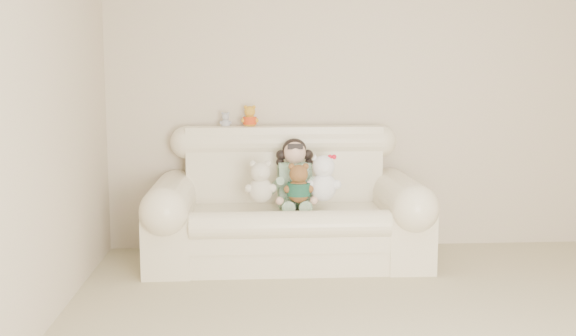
{
  "coord_description": "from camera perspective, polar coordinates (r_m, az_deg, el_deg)",
  "views": [
    {
      "loc": [
        -1.12,
        -3.01,
        1.42
      ],
      "look_at": [
        -0.81,
        1.9,
        0.75
      ],
      "focal_mm": 41.76,
      "sensor_mm": 36.0,
      "label": 1
    }
  ],
  "objects": [
    {
      "name": "white_cat",
      "position": [
        4.99,
        3.03,
        -0.43
      ],
      "size": [
        0.33,
        0.29,
        0.42
      ],
      "primitive_type": null,
      "rotation": [
        0.0,
        0.0,
        0.38
      ],
      "color": "white",
      "rests_on": "sofa"
    },
    {
      "name": "brown_teddy",
      "position": [
        4.93,
        0.91,
        -0.97
      ],
      "size": [
        0.25,
        0.22,
        0.34
      ],
      "primitive_type": null,
      "rotation": [
        0.0,
        0.0,
        -0.24
      ],
      "color": "brown",
      "rests_on": "sofa"
    },
    {
      "name": "sofa",
      "position": [
        5.1,
        -0.07,
        -2.47
      ],
      "size": [
        2.1,
        0.95,
        1.03
      ],
      "primitive_type": null,
      "color": "#FAE7CA",
      "rests_on": "floor"
    },
    {
      "name": "cream_teddy",
      "position": [
        4.92,
        -2.37,
        -0.84
      ],
      "size": [
        0.26,
        0.22,
        0.37
      ],
      "primitive_type": null,
      "rotation": [
        0.0,
        0.0,
        -0.16
      ],
      "color": "silver",
      "rests_on": "sofa"
    },
    {
      "name": "grey_mini_plush",
      "position": [
        5.4,
        -5.34,
        4.2
      ],
      "size": [
        0.11,
        0.1,
        0.16
      ],
      "primitive_type": null,
      "rotation": [
        0.0,
        0.0,
        0.23
      ],
      "color": "silver",
      "rests_on": "sofa"
    },
    {
      "name": "seated_child",
      "position": [
        5.15,
        0.57,
        -0.38
      ],
      "size": [
        0.35,
        0.42,
        0.54
      ],
      "primitive_type": null,
      "rotation": [
        0.0,
        0.0,
        0.06
      ],
      "color": "#256D32",
      "rests_on": "sofa"
    },
    {
      "name": "yellow_mini_bear",
      "position": [
        5.4,
        -3.27,
        4.55
      ],
      "size": [
        0.17,
        0.15,
        0.22
      ],
      "primitive_type": null,
      "rotation": [
        0.0,
        0.0,
        0.33
      ],
      "color": "gold",
      "rests_on": "sofa"
    },
    {
      "name": "wall_back",
      "position": [
        5.62,
        7.91,
        6.47
      ],
      "size": [
        4.5,
        0.0,
        4.5
      ],
      "primitive_type": "plane",
      "rotation": [
        1.57,
        0.0,
        0.0
      ],
      "color": "beige",
      "rests_on": "ground"
    }
  ]
}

